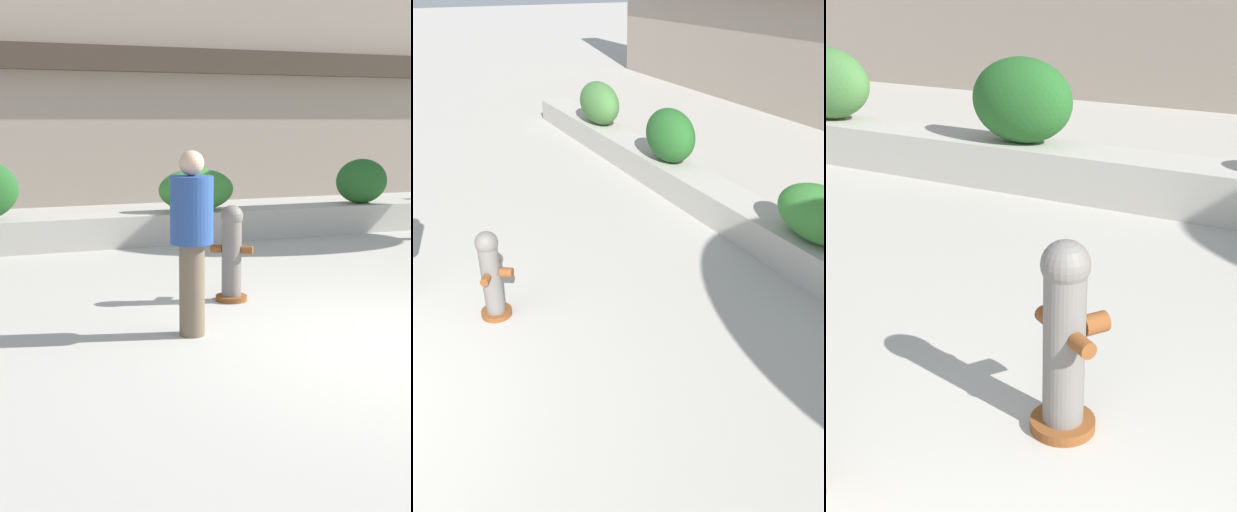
% 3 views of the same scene
% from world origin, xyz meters
% --- Properties ---
extents(hedge_bush_1, '(1.20, 0.70, 0.93)m').
position_xyz_m(hedge_bush_1, '(-3.28, 6.00, 0.97)').
color(hedge_bush_1, '#235B23').
rests_on(hedge_bush_1, planter_wall_low).
extents(fire_hydrant, '(0.49, 0.49, 1.08)m').
position_xyz_m(fire_hydrant, '(-0.81, 2.07, 0.55)').
color(fire_hydrant, brown).
rests_on(fire_hydrant, ground).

